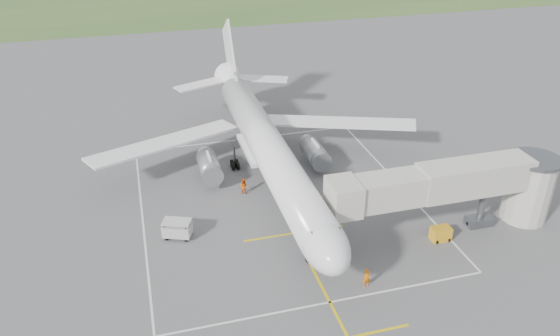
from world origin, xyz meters
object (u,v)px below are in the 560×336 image
object	(u,v)px
gpu_unit	(441,234)
airliner	(266,145)
baggage_cart	(177,229)
ramp_worker_nose	(367,278)
jet_bridge	(466,186)
ramp_worker_wing	(244,186)

from	to	relation	value
gpu_unit	airliner	bearing A→B (deg)	130.27
baggage_cart	ramp_worker_nose	xyz separation A→B (m)	(14.50, -11.33, -0.04)
airliner	ramp_worker_nose	world-z (taller)	airliner
gpu_unit	baggage_cart	bearing A→B (deg)	163.69
jet_bridge	gpu_unit	world-z (taller)	jet_bridge
airliner	gpu_unit	xyz separation A→B (m)	(13.04, -15.44, -3.72)
ramp_worker_nose	airliner	bearing A→B (deg)	102.63
gpu_unit	ramp_worker_nose	size ratio (longest dim) A/B	1.02
ramp_worker_wing	baggage_cart	bearing A→B (deg)	65.83
airliner	gpu_unit	distance (m)	20.55
jet_bridge	ramp_worker_wing	world-z (taller)	jet_bridge
jet_bridge	gpu_unit	distance (m)	5.02
jet_bridge	baggage_cart	size ratio (longest dim) A/B	7.73
jet_bridge	ramp_worker_nose	size ratio (longest dim) A/B	13.11
jet_bridge	baggage_cart	bearing A→B (deg)	167.61
airliner	jet_bridge	size ratio (longest dim) A/B	2.00
airliner	ramp_worker_nose	distance (m)	20.36
baggage_cart	ramp_worker_nose	world-z (taller)	baggage_cart
ramp_worker_nose	gpu_unit	bearing A→B (deg)	26.69
gpu_unit	ramp_worker_wing	bearing A→B (deg)	140.45
baggage_cart	jet_bridge	bearing A→B (deg)	9.61
ramp_worker_nose	ramp_worker_wing	size ratio (longest dim) A/B	1.02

